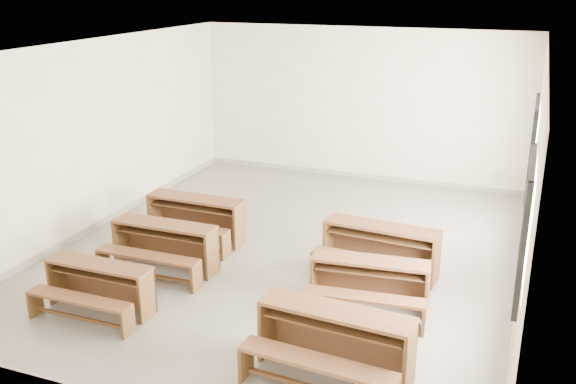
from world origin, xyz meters
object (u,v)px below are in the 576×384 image
at_px(desk_set_0, 98,284).
at_px(desk_set_3, 334,338).
at_px(desk_set_1, 163,243).
at_px(desk_set_4, 369,281).
at_px(desk_set_2, 194,216).
at_px(desk_set_5, 380,247).

height_order(desk_set_0, desk_set_3, desk_set_3).
relative_size(desk_set_0, desk_set_3, 0.82).
relative_size(desk_set_1, desk_set_4, 1.00).
xyz_separation_m(desk_set_0, desk_set_3, (3.27, -0.26, 0.07)).
bearing_deg(desk_set_0, desk_set_3, -4.44).
distance_m(desk_set_1, desk_set_3, 3.55).
xyz_separation_m(desk_set_0, desk_set_1, (0.13, 1.39, 0.04)).
height_order(desk_set_2, desk_set_4, desk_set_2).
relative_size(desk_set_3, desk_set_5, 1.01).
height_order(desk_set_0, desk_set_1, desk_set_1).
bearing_deg(desk_set_2, desk_set_3, -39.89).
height_order(desk_set_0, desk_set_4, desk_set_4).
distance_m(desk_set_1, desk_set_5, 3.18).
xyz_separation_m(desk_set_0, desk_set_5, (3.16, 2.36, 0.06)).
height_order(desk_set_1, desk_set_4, desk_set_1).
relative_size(desk_set_2, desk_set_3, 0.93).
xyz_separation_m(desk_set_2, desk_set_4, (3.26, -1.23, -0.03)).
bearing_deg(desk_set_1, desk_set_0, -95.47).
relative_size(desk_set_4, desk_set_5, 0.92).
bearing_deg(desk_set_3, desk_set_1, 156.68).
distance_m(desk_set_2, desk_set_4, 3.48).
bearing_deg(desk_set_4, desk_set_3, -95.89).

